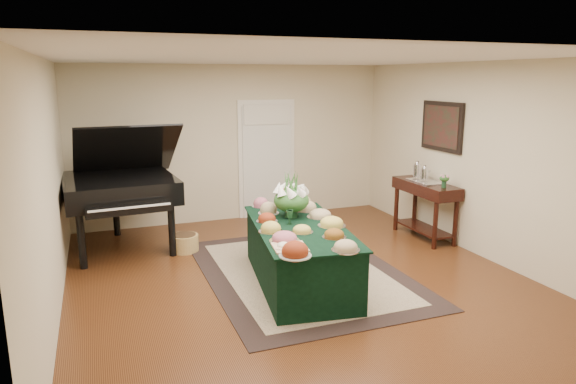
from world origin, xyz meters
name	(u,v)px	position (x,y,z in m)	size (l,w,h in m)	color
ground	(296,277)	(0.00, 0.00, 0.00)	(6.00, 6.00, 0.00)	black
area_rug	(302,272)	(0.13, 0.14, 0.01)	(2.43, 3.40, 0.01)	black
kitchen_doorway	(267,160)	(0.60, 2.97, 1.02)	(1.05, 0.07, 2.10)	silver
buffet_table	(299,255)	(-0.04, -0.20, 0.37)	(1.34, 2.31, 0.74)	black
food_platters	(298,222)	(-0.05, -0.18, 0.79)	(1.20, 2.32, 0.12)	silver
cutting_board	(290,245)	(-0.44, -0.92, 0.78)	(0.39, 0.39, 0.10)	tan
green_goblets	(290,217)	(-0.13, -0.10, 0.83)	(0.09, 0.08, 0.18)	#16371F
floral_centerpiece	(291,196)	(0.01, 0.21, 1.02)	(0.47, 0.47, 0.47)	#16371F
grand_piano	(120,187)	(-1.97, 1.97, 0.94)	(1.72, 1.93, 1.85)	black
wicker_basket	(185,243)	(-1.15, 1.51, 0.12)	(0.40, 0.40, 0.25)	olive
mahogany_sideboard	(426,195)	(2.50, 0.84, 0.69)	(0.45, 1.24, 0.89)	black
tea_service	(421,173)	(2.50, 0.98, 1.01)	(0.34, 0.58, 0.30)	silver
pink_bouquet	(444,179)	(2.49, 0.41, 1.03)	(0.16, 0.16, 0.20)	#16371F
wall_painting	(442,126)	(2.72, 0.84, 1.75)	(0.05, 0.95, 0.75)	black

